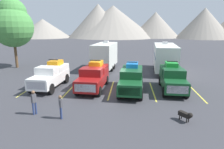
% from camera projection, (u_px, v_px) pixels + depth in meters
% --- Properties ---
extents(ground_plane, '(240.00, 240.00, 0.00)m').
position_uv_depth(ground_plane, '(111.00, 90.00, 18.28)').
color(ground_plane, '#38383D').
extents(pickup_truck_a, '(2.28, 5.34, 2.55)m').
position_uv_depth(pickup_truck_a, '(51.00, 75.00, 18.85)').
color(pickup_truck_a, white).
rests_on(pickup_truck_a, ground).
extents(pickup_truck_b, '(2.39, 5.47, 2.57)m').
position_uv_depth(pickup_truck_b, '(94.00, 76.00, 18.43)').
color(pickup_truck_b, maroon).
rests_on(pickup_truck_b, ground).
extents(pickup_truck_c, '(2.30, 5.86, 2.51)m').
position_uv_depth(pickup_truck_c, '(131.00, 78.00, 17.72)').
color(pickup_truck_c, '#144723').
rests_on(pickup_truck_c, ground).
extents(pickup_truck_d, '(2.28, 5.31, 2.55)m').
position_uv_depth(pickup_truck_d, '(172.00, 78.00, 17.97)').
color(pickup_truck_d, '#144723').
rests_on(pickup_truck_d, ground).
extents(lot_stripe_a, '(0.12, 5.50, 0.01)m').
position_uv_depth(lot_stripe_a, '(32.00, 88.00, 18.94)').
color(lot_stripe_a, gold).
rests_on(lot_stripe_a, ground).
extents(lot_stripe_b, '(0.12, 5.50, 0.01)m').
position_uv_depth(lot_stripe_b, '(71.00, 89.00, 18.61)').
color(lot_stripe_b, gold).
rests_on(lot_stripe_b, ground).
extents(lot_stripe_c, '(0.12, 5.50, 0.01)m').
position_uv_depth(lot_stripe_c, '(111.00, 90.00, 18.29)').
color(lot_stripe_c, gold).
rests_on(lot_stripe_c, ground).
extents(lot_stripe_d, '(0.12, 5.50, 0.01)m').
position_uv_depth(lot_stripe_d, '(153.00, 91.00, 17.96)').
color(lot_stripe_d, gold).
rests_on(lot_stripe_d, ground).
extents(lot_stripe_e, '(0.12, 5.50, 0.01)m').
position_uv_depth(lot_stripe_e, '(196.00, 92.00, 17.64)').
color(lot_stripe_e, gold).
rests_on(lot_stripe_e, ground).
extents(camper_trailer_a, '(2.94, 7.46, 3.77)m').
position_uv_depth(camper_trailer_a, '(105.00, 55.00, 26.27)').
color(camper_trailer_a, silver).
rests_on(camper_trailer_a, ground).
extents(camper_trailer_b, '(3.28, 9.11, 3.71)m').
position_uv_depth(camper_trailer_b, '(165.00, 56.00, 25.25)').
color(camper_trailer_b, silver).
rests_on(camper_trailer_b, ground).
extents(person_a, '(0.27, 0.31, 1.54)m').
position_uv_depth(person_a, '(61.00, 105.00, 12.38)').
color(person_a, navy).
rests_on(person_a, ground).
extents(person_b, '(0.30, 0.31, 1.64)m').
position_uv_depth(person_b, '(34.00, 101.00, 12.96)').
color(person_b, navy).
rests_on(person_b, ground).
extents(dog, '(0.73, 0.88, 0.68)m').
position_uv_depth(dog, '(186.00, 115.00, 12.05)').
color(dog, black).
rests_on(dog, ground).
extents(tree_a, '(5.42, 5.42, 9.35)m').
position_uv_depth(tree_a, '(13.00, 23.00, 26.93)').
color(tree_a, brown).
rests_on(tree_a, ground).
extents(mountain_ridge, '(150.83, 44.79, 17.01)m').
position_uv_depth(mountain_ridge, '(127.00, 23.00, 101.93)').
color(mountain_ridge, gray).
rests_on(mountain_ridge, ground).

